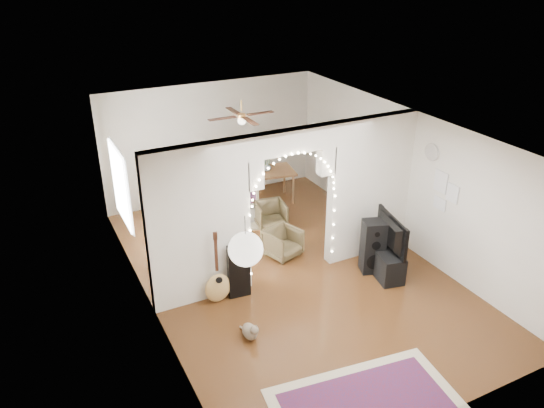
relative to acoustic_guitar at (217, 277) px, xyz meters
name	(u,v)px	position (x,y,z in m)	size (l,w,h in m)	color
floor	(289,272)	(1.48, 0.25, -0.48)	(7.50, 7.50, 0.00)	black
ceiling	(292,129)	(1.48, 0.25, 2.22)	(5.00, 7.50, 0.02)	white
wall_back	(212,141)	(1.48, 4.00, 0.87)	(5.00, 0.02, 2.70)	silver
wall_front	(448,333)	(1.48, -3.50, 0.87)	(5.00, 0.02, 2.70)	silver
wall_left	(146,238)	(-1.02, 0.25, 0.87)	(0.02, 7.50, 2.70)	silver
wall_right	(406,179)	(3.98, 0.25, 0.87)	(0.02, 7.50, 2.70)	silver
divider_wall	(291,201)	(1.48, 0.25, 0.94)	(5.00, 0.20, 2.70)	silver
fairy_lights	(294,197)	(1.48, 0.12, 1.07)	(1.64, 0.04, 1.60)	#FFEABF
window	(120,186)	(-0.99, 2.05, 1.02)	(0.04, 1.20, 1.40)	white
wall_clock	(432,152)	(3.96, -0.35, 1.62)	(0.31, 0.31, 0.03)	white
picture_frames	(444,192)	(3.96, -0.75, 1.02)	(0.02, 0.50, 0.70)	white
paper_lantern	(246,249)	(-0.42, -2.15, 1.77)	(0.40, 0.40, 0.40)	white
ceiling_fan	(242,116)	(1.48, 2.25, 1.92)	(1.10, 1.10, 0.30)	gold
guitar_case	(239,271)	(0.38, 0.00, 0.00)	(0.37, 0.12, 0.97)	black
acoustic_guitar	(217,277)	(0.00, 0.00, 0.00)	(0.47, 0.24, 1.11)	tan
tabby_cat	(250,331)	(0.08, -1.08, -0.35)	(0.25, 0.49, 0.32)	brown
floor_speaker	(373,246)	(2.83, -0.37, 0.02)	(0.48, 0.44, 1.00)	black
media_console	(383,261)	(2.97, -0.52, -0.23)	(0.40, 1.00, 0.50)	black
tv	(386,233)	(2.97, -0.52, 0.33)	(1.07, 0.14, 0.62)	black
bookcase	(217,189)	(0.96, 2.44, 0.39)	(1.71, 0.43, 1.75)	#C8B891
dining_table	(267,174)	(2.47, 3.14, 0.20)	(1.32, 1.00, 0.76)	brown
flower_vase	(267,167)	(2.47, 3.14, 0.37)	(0.18, 0.18, 0.19)	white
dining_chair_left	(271,215)	(1.96, 1.96, -0.21)	(0.60, 0.61, 0.56)	#483C24
dining_chair_right	(283,243)	(1.64, 0.82, -0.21)	(0.59, 0.61, 0.56)	#483C24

